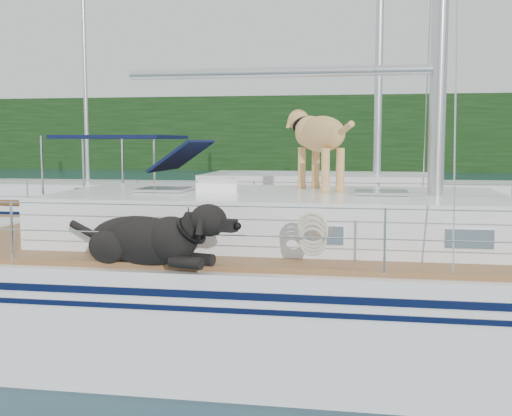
# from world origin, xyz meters

# --- Properties ---
(ground) EXTENTS (120.00, 120.00, 0.00)m
(ground) POSITION_xyz_m (0.00, 0.00, 0.00)
(ground) COLOR black
(ground) RESTS_ON ground
(tree_line) EXTENTS (90.00, 3.00, 6.00)m
(tree_line) POSITION_xyz_m (0.00, 45.00, 3.00)
(tree_line) COLOR black
(tree_line) RESTS_ON ground
(shore_bank) EXTENTS (92.00, 1.00, 1.20)m
(shore_bank) POSITION_xyz_m (0.00, 46.20, 0.60)
(shore_bank) COLOR #595147
(shore_bank) RESTS_ON ground
(main_sailboat) EXTENTS (12.00, 4.03, 14.01)m
(main_sailboat) POSITION_xyz_m (0.10, -0.00, 0.68)
(main_sailboat) COLOR white
(main_sailboat) RESTS_ON ground
(neighbor_sailboat) EXTENTS (11.00, 3.50, 13.30)m
(neighbor_sailboat) POSITION_xyz_m (-0.26, 6.14, 0.63)
(neighbor_sailboat) COLOR white
(neighbor_sailboat) RESTS_ON ground
(bg_boat_west) EXTENTS (8.00, 3.00, 11.65)m
(bg_boat_west) POSITION_xyz_m (-8.00, 14.00, 0.45)
(bg_boat_west) COLOR white
(bg_boat_west) RESTS_ON ground
(bg_boat_center) EXTENTS (7.20, 3.00, 11.65)m
(bg_boat_center) POSITION_xyz_m (4.00, 16.00, 0.45)
(bg_boat_center) COLOR white
(bg_boat_center) RESTS_ON ground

